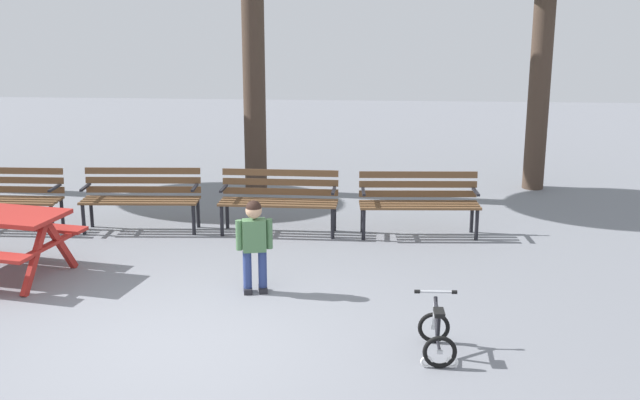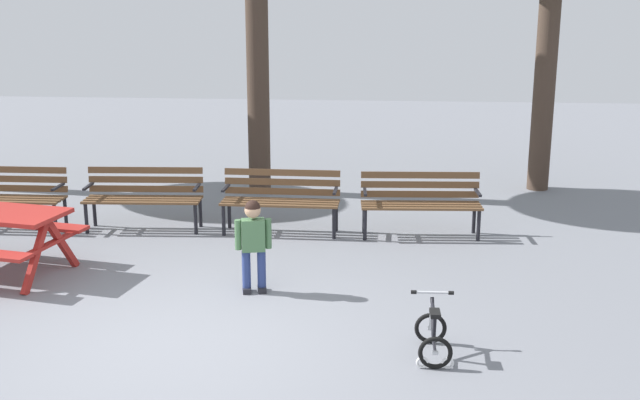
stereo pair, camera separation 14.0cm
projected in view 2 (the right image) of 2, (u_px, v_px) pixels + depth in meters
ground at (177, 344)px, 7.26m from camera, size 36.00×36.00×0.00m
park_bench_far_left at (8, 192)px, 10.82m from camera, size 1.61×0.48×0.85m
park_bench_left at (144, 193)px, 10.78m from camera, size 1.62×0.55×0.85m
park_bench_right at (281, 196)px, 10.63m from camera, size 1.61×0.48×0.85m
park_bench_far_right at (420, 199)px, 10.48m from camera, size 1.63×0.56×0.85m
child_standing at (253, 239)px, 8.40m from camera, size 0.39×0.21×1.04m
kids_bicycle at (433, 335)px, 6.98m from camera, size 0.39×0.57×0.54m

